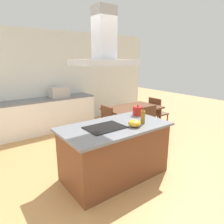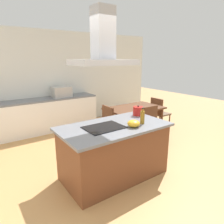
{
  "view_description": "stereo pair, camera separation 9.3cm",
  "coord_description": "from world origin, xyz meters",
  "px_view_note": "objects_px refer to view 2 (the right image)",
  "views": [
    {
      "loc": [
        -1.9,
        -2.45,
        1.95
      ],
      "look_at": [
        0.24,
        0.4,
        1.0
      ],
      "focal_mm": 32.5,
      "sensor_mm": 36.0,
      "label": 1
    },
    {
      "loc": [
        -1.82,
        -2.51,
        1.95
      ],
      "look_at": [
        0.24,
        0.4,
        1.0
      ],
      "focal_mm": 32.5,
      "sensor_mm": 36.0,
      "label": 2
    }
  ],
  "objects_px": {
    "mixing_bowl": "(134,124)",
    "chair_at_right_end": "(159,111)",
    "chair_facing_island": "(153,123)",
    "countertop_microwave": "(61,92)",
    "dining_table": "(134,111)",
    "olive_oil_bottle": "(142,117)",
    "chair_at_left_end": "(104,123)",
    "range_hood": "(103,47)",
    "cooktop": "(104,127)",
    "tea_kettle": "(138,111)"
  },
  "relations": [
    {
      "from": "olive_oil_bottle",
      "to": "chair_at_right_end",
      "type": "xyz_separation_m",
      "value": [
        1.98,
        1.39,
        -0.51
      ]
    },
    {
      "from": "mixing_bowl",
      "to": "chair_at_left_end",
      "type": "distance_m",
      "value": 1.55
    },
    {
      "from": "tea_kettle",
      "to": "chair_facing_island",
      "type": "relative_size",
      "value": 0.27
    },
    {
      "from": "tea_kettle",
      "to": "dining_table",
      "type": "relative_size",
      "value": 0.17
    },
    {
      "from": "mixing_bowl",
      "to": "chair_at_right_end",
      "type": "xyz_separation_m",
      "value": [
        2.21,
        1.44,
        -0.45
      ]
    },
    {
      "from": "tea_kettle",
      "to": "range_hood",
      "type": "distance_m",
      "value": 1.47
    },
    {
      "from": "tea_kettle",
      "to": "chair_at_left_end",
      "type": "xyz_separation_m",
      "value": [
        -0.14,
        0.97,
        -0.48
      ]
    },
    {
      "from": "tea_kettle",
      "to": "chair_facing_island",
      "type": "xyz_separation_m",
      "value": [
        0.78,
        0.31,
        -0.48
      ]
    },
    {
      "from": "cooktop",
      "to": "mixing_bowl",
      "type": "xyz_separation_m",
      "value": [
        0.4,
        -0.23,
        0.05
      ]
    },
    {
      "from": "tea_kettle",
      "to": "dining_table",
      "type": "bearing_deg",
      "value": 51.43
    },
    {
      "from": "cooktop",
      "to": "olive_oil_bottle",
      "type": "distance_m",
      "value": 0.67
    },
    {
      "from": "mixing_bowl",
      "to": "countertop_microwave",
      "type": "height_order",
      "value": "countertop_microwave"
    },
    {
      "from": "mixing_bowl",
      "to": "chair_facing_island",
      "type": "bearing_deg",
      "value": 30.85
    },
    {
      "from": "olive_oil_bottle",
      "to": "chair_at_left_end",
      "type": "relative_size",
      "value": 0.3
    },
    {
      "from": "chair_at_left_end",
      "to": "chair_at_right_end",
      "type": "height_order",
      "value": "same"
    },
    {
      "from": "mixing_bowl",
      "to": "chair_at_left_end",
      "type": "bearing_deg",
      "value": 75.31
    },
    {
      "from": "cooktop",
      "to": "mixing_bowl",
      "type": "height_order",
      "value": "mixing_bowl"
    },
    {
      "from": "olive_oil_bottle",
      "to": "dining_table",
      "type": "relative_size",
      "value": 0.19
    },
    {
      "from": "dining_table",
      "to": "chair_at_left_end",
      "type": "relative_size",
      "value": 1.57
    },
    {
      "from": "dining_table",
      "to": "chair_at_left_end",
      "type": "distance_m",
      "value": 0.93
    },
    {
      "from": "countertop_microwave",
      "to": "range_hood",
      "type": "height_order",
      "value": "range_hood"
    },
    {
      "from": "mixing_bowl",
      "to": "chair_at_left_end",
      "type": "height_order",
      "value": "mixing_bowl"
    },
    {
      "from": "olive_oil_bottle",
      "to": "mixing_bowl",
      "type": "relative_size",
      "value": 1.34
    },
    {
      "from": "countertop_microwave",
      "to": "chair_facing_island",
      "type": "xyz_separation_m",
      "value": [
        1.23,
        -2.34,
        -0.53
      ]
    },
    {
      "from": "cooktop",
      "to": "range_hood",
      "type": "xyz_separation_m",
      "value": [
        0.0,
        0.0,
        1.2
      ]
    },
    {
      "from": "chair_at_left_end",
      "to": "chair_at_right_end",
      "type": "distance_m",
      "value": 1.83
    },
    {
      "from": "dining_table",
      "to": "chair_at_right_end",
      "type": "relative_size",
      "value": 1.57
    },
    {
      "from": "dining_table",
      "to": "chair_facing_island",
      "type": "xyz_separation_m",
      "value": [
        0.0,
        -0.67,
        -0.16
      ]
    },
    {
      "from": "chair_at_left_end",
      "to": "chair_facing_island",
      "type": "xyz_separation_m",
      "value": [
        0.92,
        -0.67,
        0.0
      ]
    },
    {
      "from": "dining_table",
      "to": "mixing_bowl",
      "type": "bearing_deg",
      "value": -131.96
    },
    {
      "from": "cooktop",
      "to": "olive_oil_bottle",
      "type": "bearing_deg",
      "value": -16.69
    },
    {
      "from": "olive_oil_bottle",
      "to": "chair_at_right_end",
      "type": "bearing_deg",
      "value": 35.11
    },
    {
      "from": "chair_facing_island",
      "to": "mixing_bowl",
      "type": "bearing_deg",
      "value": -149.15
    },
    {
      "from": "chair_at_right_end",
      "to": "range_hood",
      "type": "bearing_deg",
      "value": -155.26
    },
    {
      "from": "mixing_bowl",
      "to": "chair_facing_island",
      "type": "distance_m",
      "value": 1.57
    },
    {
      "from": "cooktop",
      "to": "dining_table",
      "type": "bearing_deg",
      "value": 35.35
    },
    {
      "from": "chair_at_right_end",
      "to": "chair_facing_island",
      "type": "distance_m",
      "value": 1.13
    },
    {
      "from": "olive_oil_bottle",
      "to": "range_hood",
      "type": "xyz_separation_m",
      "value": [
        -0.63,
        0.19,
        1.09
      ]
    },
    {
      "from": "tea_kettle",
      "to": "mixing_bowl",
      "type": "xyz_separation_m",
      "value": [
        -0.52,
        -0.46,
        -0.03
      ]
    },
    {
      "from": "chair_at_left_end",
      "to": "range_hood",
      "type": "distance_m",
      "value": 2.14
    },
    {
      "from": "dining_table",
      "to": "chair_facing_island",
      "type": "distance_m",
      "value": 0.68
    },
    {
      "from": "cooktop",
      "to": "tea_kettle",
      "type": "height_order",
      "value": "tea_kettle"
    },
    {
      "from": "tea_kettle",
      "to": "chair_at_left_end",
      "type": "relative_size",
      "value": 0.27
    },
    {
      "from": "mixing_bowl",
      "to": "chair_at_right_end",
      "type": "bearing_deg",
      "value": 33.06
    },
    {
      "from": "countertop_microwave",
      "to": "chair_at_right_end",
      "type": "distance_m",
      "value": 2.78
    },
    {
      "from": "cooktop",
      "to": "countertop_microwave",
      "type": "height_order",
      "value": "countertop_microwave"
    },
    {
      "from": "tea_kettle",
      "to": "olive_oil_bottle",
      "type": "distance_m",
      "value": 0.51
    },
    {
      "from": "cooktop",
      "to": "chair_at_right_end",
      "type": "distance_m",
      "value": 2.9
    },
    {
      "from": "chair_at_right_end",
      "to": "range_hood",
      "type": "height_order",
      "value": "range_hood"
    },
    {
      "from": "tea_kettle",
      "to": "mixing_bowl",
      "type": "relative_size",
      "value": 1.2
    }
  ]
}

